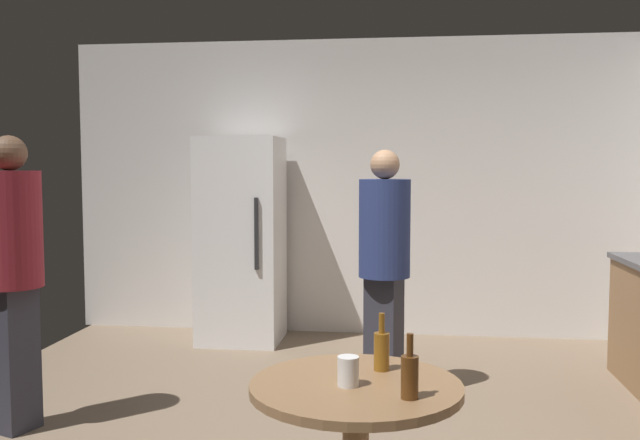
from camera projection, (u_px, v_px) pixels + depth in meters
name	position (u px, v px, depth m)	size (l,w,h in m)	color
wall_back	(358.00, 188.00, 6.31)	(5.32, 0.06, 2.70)	silver
refrigerator	(241.00, 240.00, 6.04)	(0.70, 0.68, 1.80)	white
foreground_table	(356.00, 410.00, 2.57)	(0.80, 0.80, 0.73)	olive
beer_bottle_amber	(382.00, 350.00, 2.71)	(0.06, 0.06, 0.23)	#8C5919
beer_bottle_brown	(410.00, 375.00, 2.38)	(0.06, 0.06, 0.23)	#593314
plastic_cup_white	(348.00, 371.00, 2.52)	(0.08, 0.08, 0.11)	white
person_in_navy_shirt	(384.00, 254.00, 4.53)	(0.45, 0.45, 1.65)	#2D2D38
person_in_maroon_shirt	(12.00, 259.00, 3.95)	(0.44, 0.44, 1.72)	#2D2D38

